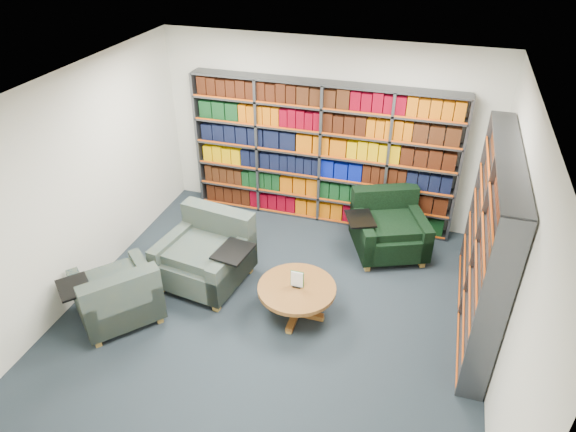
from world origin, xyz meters
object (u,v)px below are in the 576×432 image
(chair_teal_left, at_px, (209,255))
(coffee_table, at_px, (297,293))
(chair_green_right, at_px, (387,228))
(chair_teal_front, at_px, (118,298))

(chair_teal_left, bearing_deg, coffee_table, -15.74)
(chair_green_right, distance_m, coffee_table, 1.95)
(coffee_table, bearing_deg, chair_teal_left, 164.26)
(chair_teal_front, relative_size, coffee_table, 1.35)
(chair_teal_front, bearing_deg, chair_teal_left, 56.88)
(chair_teal_left, xyz_separation_m, chair_teal_front, (-0.70, -1.07, -0.04))
(chair_teal_left, height_order, chair_green_right, chair_teal_left)
(chair_teal_left, height_order, chair_teal_front, chair_teal_left)
(chair_teal_left, distance_m, chair_teal_front, 1.28)
(chair_teal_left, xyz_separation_m, coffee_table, (1.33, -0.37, -0.02))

